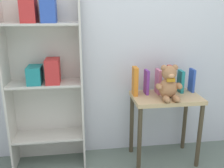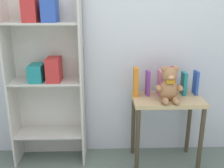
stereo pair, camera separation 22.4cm
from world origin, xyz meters
TOP-DOWN VIEW (x-y plane):
  - wall_back at (0.00, 1.46)m, footprint 4.80×0.06m
  - bookshelf_side at (-0.82, 1.31)m, footprint 0.66×0.28m
  - display_table at (0.27, 1.19)m, footprint 0.62×0.39m
  - teddy_bear at (0.26, 1.11)m, footprint 0.24×0.21m
  - book_standing_orange at (-0.01, 1.25)m, footprint 0.04×0.11m
  - book_standing_purple at (0.10, 1.27)m, footprint 0.03×0.10m
  - book_standing_pink at (0.21, 1.27)m, footprint 0.03×0.12m
  - book_standing_red at (0.32, 1.26)m, footprint 0.04×0.10m
  - book_standing_teal at (0.44, 1.28)m, footprint 0.03×0.11m
  - book_standing_blue at (0.55, 1.28)m, footprint 0.02×0.11m

SIDE VIEW (x-z plane):
  - display_table at x=0.27m, z-range 0.21..0.87m
  - book_standing_teal at x=0.44m, z-range 0.66..0.87m
  - book_standing_blue at x=0.55m, z-range 0.66..0.88m
  - book_standing_purple at x=0.10m, z-range 0.66..0.89m
  - book_standing_pink at x=0.21m, z-range 0.66..0.89m
  - book_standing_red at x=0.32m, z-range 0.66..0.93m
  - book_standing_orange at x=-0.01m, z-range 0.66..0.93m
  - teddy_bear at x=0.26m, z-range 0.65..0.96m
  - bookshelf_side at x=-0.82m, z-range 0.11..1.71m
  - wall_back at x=0.00m, z-range 0.00..2.50m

